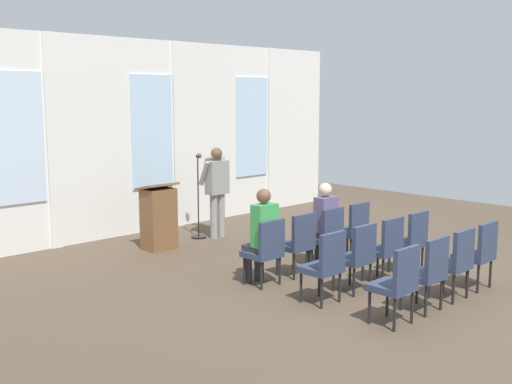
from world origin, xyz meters
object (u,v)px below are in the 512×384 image
at_px(chair_r1_c1, 357,254).
at_px(audience_r0_c0, 262,232).
at_px(chair_r0_c3, 353,227).
at_px(chair_r1_c0, 325,263).
at_px(audience_r0_c2, 323,220).
at_px(chair_r0_c2, 327,234).
at_px(chair_r0_c0, 266,248).
at_px(chair_r0_c1, 298,241).
at_px(chair_r2_c1, 428,269).
at_px(chair_r1_c2, 386,246).
at_px(chair_r2_c0, 398,281).
at_px(lectern, 159,217).
at_px(speaker, 216,186).
at_px(chair_r2_c3, 479,251).
at_px(mic_stand, 199,220).
at_px(chair_r2_c2, 455,260).
at_px(chair_r1_c3, 411,238).

bearing_deg(chair_r1_c1, audience_r0_c0, 120.07).
height_order(chair_r0_c3, chair_r1_c0, same).
bearing_deg(audience_r0_c2, chair_r0_c2, -90.00).
bearing_deg(chair_r0_c0, chair_r0_c2, 0.00).
xyz_separation_m(chair_r0_c1, chair_r2_c1, (0.00, -2.12, 0.00)).
bearing_deg(chair_r0_c3, chair_r2_c1, -121.89).
height_order(chair_r1_c0, chair_r1_c1, same).
xyz_separation_m(chair_r0_c1, chair_r1_c2, (0.66, -1.06, 0.00)).
height_order(audience_r0_c0, chair_r2_c0, audience_r0_c0).
relative_size(chair_r0_c2, chair_r1_c0, 1.00).
bearing_deg(chair_r2_c0, lectern, 87.92).
distance_m(speaker, chair_r1_c2, 3.86).
height_order(speaker, lectern, speaker).
relative_size(chair_r0_c0, chair_r2_c1, 1.00).
bearing_deg(chair_r2_c3, mic_stand, 98.66).
distance_m(speaker, chair_r1_c1, 3.94).
xyz_separation_m(speaker, chair_r2_c0, (-1.48, -4.89, -0.44)).
bearing_deg(chair_r2_c2, chair_r0_c2, 90.00).
relative_size(speaker, chair_r0_c1, 1.78).
height_order(lectern, chair_r1_c1, lectern).
distance_m(lectern, chair_r1_c0, 3.84).
relative_size(lectern, audience_r0_c2, 0.88).
xyz_separation_m(audience_r0_c0, chair_r2_c2, (1.32, -2.20, -0.22)).
height_order(chair_r1_c0, chair_r1_c2, same).
relative_size(chair_r1_c3, chair_r2_c1, 1.00).
relative_size(audience_r0_c0, chair_r2_c3, 1.45).
distance_m(chair_r0_c3, chair_r2_c1, 2.50).
relative_size(speaker, chair_r2_c2, 1.78).
height_order(chair_r0_c3, chair_r2_c2, same).
relative_size(chair_r1_c3, chair_r2_c0, 1.00).
xyz_separation_m(chair_r1_c3, chair_r2_c1, (-1.32, -1.06, 0.00)).
bearing_deg(chair_r1_c0, chair_r0_c3, 28.18).
bearing_deg(chair_r2_c0, audience_r0_c0, 90.00).
distance_m(chair_r1_c1, chair_r2_c3, 1.69).
relative_size(chair_r0_c0, chair_r2_c3, 1.00).
xyz_separation_m(chair_r1_c1, chair_r1_c3, (1.32, 0.00, 0.00)).
distance_m(mic_stand, chair_r0_c3, 3.07).
bearing_deg(speaker, chair_r2_c1, -99.54).
height_order(audience_r0_c0, chair_r0_c3, audience_r0_c0).
bearing_deg(chair_r1_c0, chair_r2_c3, -28.18).
relative_size(speaker, audience_r0_c0, 1.23).
xyz_separation_m(chair_r0_c2, chair_r1_c0, (-1.32, -1.06, 0.00)).
height_order(chair_r1_c3, chair_r2_c1, same).
xyz_separation_m(chair_r0_c2, audience_r0_c2, (-0.00, 0.08, 0.19)).
bearing_deg(chair_r0_c3, chair_r1_c2, -121.89).
bearing_deg(audience_r0_c0, chair_r2_c1, -73.31).
bearing_deg(chair_r0_c0, chair_r0_c1, 0.00).
distance_m(chair_r0_c1, chair_r2_c2, 2.22).
relative_size(chair_r2_c2, chair_r2_c3, 1.00).
xyz_separation_m(mic_stand, audience_r0_c0, (-1.20, -2.89, 0.42)).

